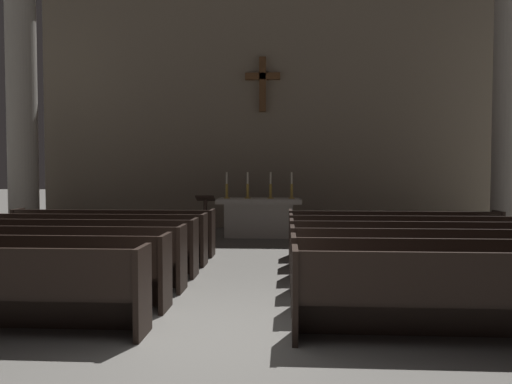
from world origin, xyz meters
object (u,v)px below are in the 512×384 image
object	(u,v)px
pew_left_row_6	(114,232)
lectern	(205,220)
candlestick_inner_left	(248,190)
pew_left_row_4	(73,247)
pew_right_row_4	(420,250)
candlestick_outer_right	(292,190)
column_left_second	(22,113)
column_right_second	(509,109)
pew_right_row_5	(405,241)
candlestick_inner_right	(271,190)
pew_right_row_3	(439,261)
pew_right_row_2	(464,276)
pew_right_row_6	(393,234)
candlestick_outer_left	(227,190)
pew_left_row_5	(95,239)
pew_left_row_2	(6,270)
altar	(259,217)
pew_left_row_3	(44,257)
pew_right_row_1	(499,297)

from	to	relation	value
pew_left_row_6	lectern	xyz separation A→B (m)	(1.60, 1.81, 0.07)
candlestick_inner_left	pew_left_row_4	bearing A→B (deg)	-116.95
pew_right_row_4	candlestick_outer_right	world-z (taller)	candlestick_outer_right
column_left_second	lectern	distance (m)	5.69
column_right_second	lectern	distance (m)	7.91
pew_right_row_5	column_left_second	xyz separation A→B (m)	(-8.98, 3.65, 2.76)
pew_left_row_6	candlestick_inner_left	bearing A→B (deg)	50.07
candlestick_inner_left	candlestick_inner_right	bearing A→B (deg)	0.00
pew_right_row_3	pew_right_row_2	bearing A→B (deg)	-90.00
column_left_second	candlestick_inner_right	bearing A→B (deg)	2.96
pew_right_row_5	pew_right_row_6	bearing A→B (deg)	90.00
column_left_second	candlestick_inner_right	size ratio (longest dim) A/B	9.64
candlestick_outer_left	pew_right_row_5	bearing A→B (deg)	-47.35
pew_left_row_5	pew_right_row_5	distance (m)	5.64
pew_left_row_2	candlestick_inner_left	xyz separation A→B (m)	(2.52, 6.90, 0.75)
altar	pew_right_row_3	bearing A→B (deg)	-64.57
candlestick_outer_right	column_right_second	bearing A→B (deg)	-3.60
column_right_second	pew_right_row_4	bearing A→B (deg)	-125.89
column_right_second	pew_right_row_3	bearing A→B (deg)	-120.87
candlestick_outer_left	pew_right_row_6	bearing A→B (deg)	-39.37
pew_left_row_6	candlestick_outer_right	xyz separation A→B (m)	(3.67, 3.01, 0.75)
pew_right_row_2	pew_left_row_4	bearing A→B (deg)	160.96
pew_right_row_5	pew_right_row_6	world-z (taller)	same
pew_right_row_6	lectern	xyz separation A→B (m)	(-4.04, 1.81, 0.07)
candlestick_outer_right	lectern	world-z (taller)	candlestick_outer_right
pew_left_row_3	candlestick_outer_left	bearing A→B (deg)	71.62
column_right_second	candlestick_outer_left	size ratio (longest dim) A/B	9.64
pew_right_row_3	column_left_second	bearing A→B (deg)	148.09
candlestick_outer_right	pew_right_row_4	bearing A→B (deg)	-68.32
pew_left_row_4	pew_left_row_6	bearing A→B (deg)	90.00
column_right_second	candlestick_inner_right	world-z (taller)	column_right_second
pew_right_row_3	pew_right_row_6	size ratio (longest dim) A/B	1.00
pew_right_row_4	lectern	world-z (taller)	lectern
lectern	pew_left_row_2	bearing A→B (deg)	-105.66
pew_right_row_1	pew_left_row_4	bearing A→B (deg)	152.64
pew_right_row_2	column_right_second	world-z (taller)	column_right_second
pew_left_row_3	pew_right_row_3	size ratio (longest dim) A/B	1.00
pew_right_row_1	pew_left_row_2	bearing A→B (deg)	170.21
pew_left_row_2	pew_right_row_3	world-z (taller)	same
pew_left_row_2	pew_right_row_6	world-z (taller)	same
pew_right_row_5	candlestick_outer_left	xyz separation A→B (m)	(-3.67, 3.98, 0.75)
pew_right_row_5	candlestick_inner_right	world-z (taller)	candlestick_inner_right
pew_left_row_6	altar	bearing A→B (deg)	46.87
pew_left_row_3	candlestick_outer_right	size ratio (longest dim) A/B	5.97
column_right_second	altar	bearing A→B (deg)	176.89
pew_right_row_5	lectern	world-z (taller)	lectern
column_left_second	candlestick_outer_right	bearing A→B (deg)	2.73
pew_left_row_6	pew_right_row_3	world-z (taller)	same
pew_left_row_2	pew_left_row_3	bearing A→B (deg)	90.00
column_right_second	altar	size ratio (longest dim) A/B	3.02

